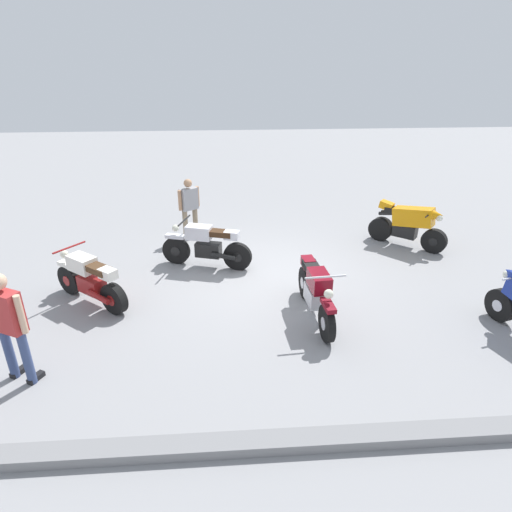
# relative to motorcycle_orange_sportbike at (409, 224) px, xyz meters

# --- Properties ---
(ground_plane) EXTENTS (40.00, 40.00, 0.00)m
(ground_plane) POSITION_rel_motorcycle_orange_sportbike_xyz_m (3.73, 1.37, -0.59)
(ground_plane) COLOR gray
(curb_edge) EXTENTS (14.00, 0.30, 0.15)m
(curb_edge) POSITION_rel_motorcycle_orange_sportbike_xyz_m (3.73, 5.97, -0.52)
(curb_edge) COLOR gray
(curb_edge) RESTS_ON ground
(motorcycle_orange_sportbike) EXTENTS (1.59, 1.43, 1.14)m
(motorcycle_orange_sportbike) POSITION_rel_motorcycle_orange_sportbike_xyz_m (0.00, 0.00, 0.00)
(motorcycle_orange_sportbike) COLOR black
(motorcycle_orange_sportbike) RESTS_ON ground
(motorcycle_cream_vintage) EXTENTS (1.62, 1.34, 1.07)m
(motorcycle_cream_vintage) POSITION_rel_motorcycle_orange_sportbike_xyz_m (7.12, 2.27, -0.11)
(motorcycle_cream_vintage) COLOR black
(motorcycle_cream_vintage) RESTS_ON ground
(motorcycle_maroon_cruiser) EXTENTS (0.70, 2.09, 1.09)m
(motorcycle_maroon_cruiser) POSITION_rel_motorcycle_orange_sportbike_xyz_m (2.92, 3.05, -0.07)
(motorcycle_maroon_cruiser) COLOR black
(motorcycle_maroon_cruiser) RESTS_ON ground
(motorcycle_silver_cruiser) EXTENTS (2.03, 0.91, 1.09)m
(motorcycle_silver_cruiser) POSITION_rel_motorcycle_orange_sportbike_xyz_m (4.95, 0.82, -0.07)
(motorcycle_silver_cruiser) COLOR black
(motorcycle_silver_cruiser) RESTS_ON ground
(person_in_gray_shirt) EXTENTS (0.55, 0.50, 1.57)m
(person_in_gray_shirt) POSITION_rel_motorcycle_orange_sportbike_xyz_m (5.43, -0.96, 0.28)
(person_in_gray_shirt) COLOR gray
(person_in_gray_shirt) RESTS_ON ground
(person_in_red_shirt) EXTENTS (0.64, 0.48, 1.77)m
(person_in_red_shirt) POSITION_rel_motorcycle_orange_sportbike_xyz_m (7.57, 4.46, 0.43)
(person_in_red_shirt) COLOR #384772
(person_in_red_shirt) RESTS_ON ground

